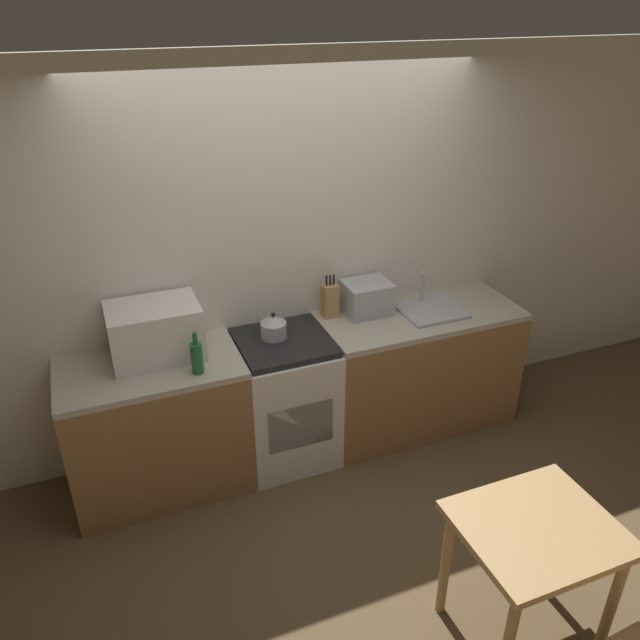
{
  "coord_description": "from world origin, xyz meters",
  "views": [
    {
      "loc": [
        -1.22,
        -2.53,
        2.86
      ],
      "look_at": [
        0.05,
        0.66,
        1.05
      ],
      "focal_mm": 35.0,
      "sensor_mm": 36.0,
      "label": 1
    }
  ],
  "objects_px": {
    "bottle": "(197,357)",
    "microwave": "(155,331)",
    "toaster_oven": "(367,298)",
    "stove_range": "(285,398)",
    "dining_table": "(534,545)",
    "kettle": "(274,327)"
  },
  "relations": [
    {
      "from": "bottle",
      "to": "microwave",
      "type": "bearing_deg",
      "value": 124.13
    },
    {
      "from": "microwave",
      "to": "toaster_oven",
      "type": "bearing_deg",
      "value": 2.3
    },
    {
      "from": "microwave",
      "to": "bottle",
      "type": "bearing_deg",
      "value": -55.87
    },
    {
      "from": "stove_range",
      "to": "toaster_oven",
      "type": "distance_m",
      "value": 0.88
    },
    {
      "from": "stove_range",
      "to": "dining_table",
      "type": "relative_size",
      "value": 1.24
    },
    {
      "from": "stove_range",
      "to": "microwave",
      "type": "relative_size",
      "value": 1.68
    },
    {
      "from": "toaster_oven",
      "to": "dining_table",
      "type": "bearing_deg",
      "value": -91.21
    },
    {
      "from": "toaster_oven",
      "to": "dining_table",
      "type": "height_order",
      "value": "toaster_oven"
    },
    {
      "from": "stove_range",
      "to": "bottle",
      "type": "distance_m",
      "value": 0.82
    },
    {
      "from": "dining_table",
      "to": "microwave",
      "type": "bearing_deg",
      "value": 127.03
    },
    {
      "from": "kettle",
      "to": "dining_table",
      "type": "bearing_deg",
      "value": -69.79
    },
    {
      "from": "kettle",
      "to": "dining_table",
      "type": "xyz_separation_m",
      "value": [
        0.66,
        -1.8,
        -0.37
      ]
    },
    {
      "from": "kettle",
      "to": "toaster_oven",
      "type": "xyz_separation_m",
      "value": [
        0.7,
        0.1,
        0.04
      ]
    },
    {
      "from": "kettle",
      "to": "toaster_oven",
      "type": "height_order",
      "value": "toaster_oven"
    },
    {
      "from": "bottle",
      "to": "toaster_oven",
      "type": "bearing_deg",
      "value": 15.03
    },
    {
      "from": "microwave",
      "to": "bottle",
      "type": "distance_m",
      "value": 0.34
    },
    {
      "from": "stove_range",
      "to": "toaster_oven",
      "type": "height_order",
      "value": "toaster_oven"
    },
    {
      "from": "microwave",
      "to": "dining_table",
      "type": "bearing_deg",
      "value": -52.97
    },
    {
      "from": "toaster_oven",
      "to": "dining_table",
      "type": "distance_m",
      "value": 1.95
    },
    {
      "from": "kettle",
      "to": "microwave",
      "type": "xyz_separation_m",
      "value": [
        -0.73,
        0.04,
        0.09
      ]
    },
    {
      "from": "stove_range",
      "to": "bottle",
      "type": "bearing_deg",
      "value": -163.08
    },
    {
      "from": "kettle",
      "to": "dining_table",
      "type": "height_order",
      "value": "kettle"
    }
  ]
}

